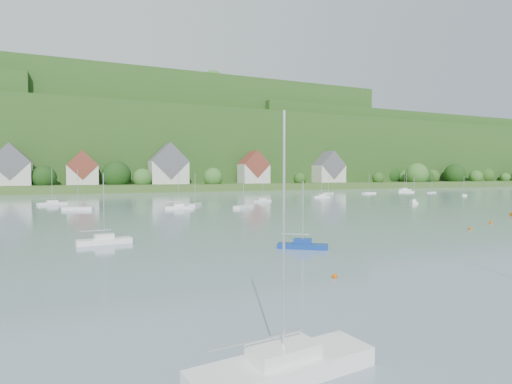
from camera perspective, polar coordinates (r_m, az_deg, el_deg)
far_shore_strip at (r=196.84m, az=-14.12°, el=0.71°), size 600.00×60.00×3.00m
forested_ridge at (r=265.15m, az=-16.54°, el=5.74°), size 620.00×181.22×69.89m
village_building_0 at (r=182.53m, az=-30.76°, el=2.83°), size 14.00×10.40×16.00m
village_building_1 at (r=183.12m, az=-22.88°, el=2.74°), size 12.00×9.36×14.00m
village_building_2 at (r=185.90m, az=-12.02°, el=3.34°), size 16.00×11.44×18.00m
village_building_3 at (r=195.99m, az=-0.35°, el=3.10°), size 13.00×10.40×15.50m
village_building_4 at (r=221.02m, az=10.04°, el=3.03°), size 15.00×10.40×16.50m
near_sailboat_0 at (r=15.89m, az=3.83°, el=-22.70°), size 7.19×2.78×9.45m
near_sailboat_1 at (r=40.68m, az=6.47°, el=-7.24°), size 4.74×3.94×6.56m
near_sailboat_6 at (r=45.90m, az=-20.26°, el=-6.24°), size 5.58×2.05×7.37m
mooring_buoy_0 at (r=29.90m, az=10.81°, el=-11.59°), size 0.38×0.38×0.38m
mooring_buoy_2 at (r=70.34m, az=29.73°, el=-3.77°), size 0.45×0.45×0.45m
mooring_buoy_3 at (r=61.06m, az=27.48°, el=-4.63°), size 0.41×0.41×0.41m
far_sailboat_cluster at (r=118.19m, az=-3.08°, el=-0.87°), size 195.89×66.36×8.71m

